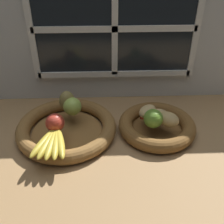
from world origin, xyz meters
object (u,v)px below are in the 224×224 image
object	(u,v)px
pear_brown	(67,101)
banana_bunch_front	(52,142)
apple_green_back	(72,106)
potato_large	(158,115)
apple_red_front	(55,123)
potato_small	(168,119)
chili_pepper	(155,120)
potato_oblong	(147,111)
fruit_bowl_left	(67,128)
fruit_bowl_right	(157,126)
lime_near	(153,119)

from	to	relation	value
pear_brown	banana_bunch_front	bearing A→B (deg)	-98.54
pear_brown	banana_bunch_front	world-z (taller)	pear_brown
apple_green_back	potato_large	size ratio (longest dim) A/B	0.91
apple_red_front	potato_small	xyz separation A→B (cm)	(39.21, 1.64, -0.72)
pear_brown	chili_pepper	distance (cm)	33.36
chili_pepper	potato_large	bearing A→B (deg)	70.20
apple_green_back	chili_pepper	xyz separation A→B (cm)	(29.90, -6.33, -2.48)
banana_bunch_front	potato_large	world-z (taller)	potato_large
apple_red_front	potato_oblong	distance (cm)	33.57
potato_oblong	chili_pepper	world-z (taller)	potato_oblong
apple_red_front	potato_large	world-z (taller)	apple_red_front
fruit_bowl_left	pear_brown	bearing A→B (deg)	90.05
banana_bunch_front	potato_oblong	xyz separation A→B (cm)	(32.81, 15.00, 0.76)
potato_small	apple_green_back	bearing A→B (deg)	166.52
potato_large	potato_small	bearing A→B (deg)	-45.00
pear_brown	potato_small	size ratio (longest dim) A/B	1.07
fruit_bowl_right	potato_small	size ratio (longest dim) A/B	3.63
banana_bunch_front	potato_small	xyz separation A→B (cm)	(39.27, 9.30, 1.14)
banana_bunch_front	potato_oblong	world-z (taller)	potato_oblong
fruit_bowl_right	apple_red_front	xyz separation A→B (cm)	(-36.17, -4.68, 5.92)
apple_green_back	apple_red_front	distance (cm)	11.05
apple_green_back	banana_bunch_front	size ratio (longest dim) A/B	0.39
potato_small	fruit_bowl_right	bearing A→B (deg)	135.00
apple_green_back	pear_brown	xyz separation A→B (cm)	(-2.12, 2.44, 0.78)
apple_red_front	potato_small	world-z (taller)	apple_red_front
apple_green_back	potato_small	distance (cm)	35.14
pear_brown	potato_large	world-z (taller)	pear_brown
potato_small	chili_pepper	size ratio (longest dim) A/B	0.74
potato_small	apple_red_front	bearing A→B (deg)	-177.61
fruit_bowl_left	potato_oblong	distance (cm)	30.31
potato_oblong	lime_near	bearing A→B (deg)	-81.35
potato_large	lime_near	distance (cm)	4.58
banana_bunch_front	potato_small	distance (cm)	40.37
banana_bunch_front	potato_oblong	bearing A→B (deg)	24.58
fruit_bowl_left	potato_large	distance (cm)	33.59
chili_pepper	fruit_bowl_left	bearing A→B (deg)	-156.13
potato_oblong	chili_pepper	size ratio (longest dim) A/B	0.74
pear_brown	fruit_bowl_right	bearing A→B (deg)	-12.85
potato_small	lime_near	bearing A→B (deg)	-173.33
potato_small	lime_near	size ratio (longest dim) A/B	1.15
apple_red_front	apple_green_back	bearing A→B (deg)	62.79
potato_small	lime_near	distance (cm)	5.60
fruit_bowl_right	potato_small	bearing A→B (deg)	-45.00
banana_bunch_front	potato_large	size ratio (longest dim) A/B	2.34
potato_large	chili_pepper	bearing A→B (deg)	-135.79
apple_green_back	apple_red_front	size ratio (longest dim) A/B	1.04
fruit_bowl_right	potato_oblong	bearing A→B (deg)	142.13
fruit_bowl_left	potato_large	world-z (taller)	potato_large
banana_bunch_front	potato_large	distance (cm)	38.28
apple_green_back	potato_oblong	size ratio (longest dim) A/B	0.87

